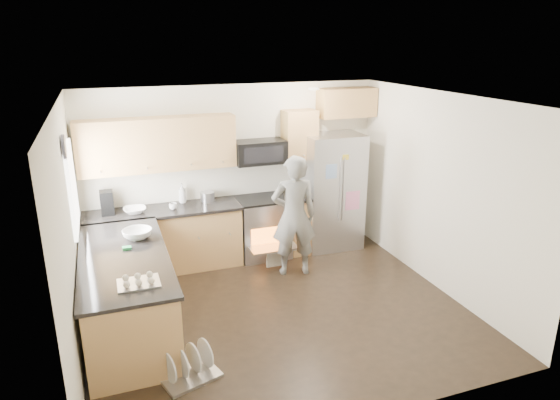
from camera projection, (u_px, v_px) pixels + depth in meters
name	position (u px, v px, depth m)	size (l,w,h in m)	color
ground	(278.00, 311.00, 6.19)	(4.50, 4.50, 0.00)	black
room_shell	(275.00, 182.00, 5.67)	(4.54, 4.04, 2.62)	white
back_cabinet_run	(200.00, 201.00, 7.27)	(4.45, 0.64, 2.50)	tan
peninsula	(128.00, 292.00, 5.70)	(0.96, 2.36, 1.03)	tan
stove_range	(263.00, 214.00, 7.61)	(0.76, 0.97, 1.79)	#B7B7BC
refrigerator	(331.00, 191.00, 7.91)	(0.91, 0.73, 1.83)	#B7B7BC
person	(294.00, 216.00, 6.95)	(0.63, 0.42, 1.74)	gray
dish_rack	(188.00, 368.00, 4.98)	(0.66, 0.59, 0.34)	#B7B7BC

